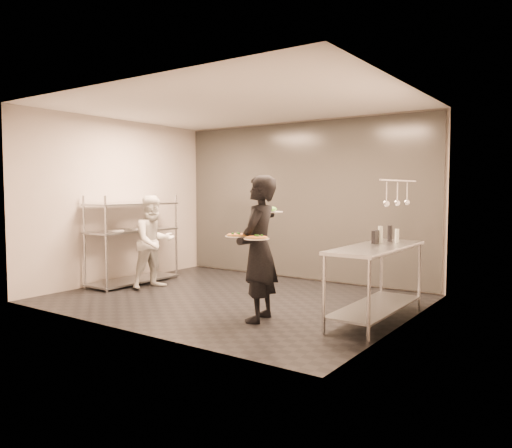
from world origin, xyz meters
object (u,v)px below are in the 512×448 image
Objects in this scene: bottle_green at (380,234)px; bottle_dark at (390,233)px; chef at (154,242)px; pos_monitor at (376,237)px; pizza_plate_far at (256,238)px; bottle_clear at (397,236)px; waiter at (259,249)px; pizza_plate_near at (238,235)px; pass_rack at (133,238)px; salad_plate at (271,210)px; prep_counter at (376,270)px.

bottle_green is 1.01× the size of bottle_dark.
pos_monitor is (3.61, 0.36, 0.25)m from chef.
bottle_green is at bearing 56.22° from pizza_plate_far.
bottle_clear is 0.12m from bottle_dark.
chef is (-2.55, 0.69, -0.13)m from waiter.
bottle_clear is at bearing 46.31° from pizza_plate_near.
pizza_plate_near is 1.81× the size of bottle_clear.
pizza_plate_near is at bearing -17.97° from pass_rack.
pizza_plate_far is at bearing -17.49° from pass_rack.
chef is 3.67m from bottle_green.
pass_rack reaches higher than bottle_clear.
bottle_green is at bearing -70.37° from chef.
salad_plate is at bearing 107.59° from pizza_plate_far.
bottle_green is (-0.10, 0.37, 0.40)m from prep_counter.
pizza_plate_far is at bearing -72.41° from salad_plate.
pizza_plate_near reaches higher than pos_monitor.
pizza_plate_far is 1.68× the size of bottle_clear.
bottle_dark is (0.99, 1.60, -0.02)m from pizza_plate_far.
bottle_green reaches higher than pos_monitor.
pass_rack is 4.33m from prep_counter.
pass_rack is at bearing 172.06° from salad_plate.
pizza_plate_near is 0.32m from pizza_plate_far.
chef is at bearing 160.47° from pizza_plate_far.
prep_counter is 7.89× the size of pos_monitor.
bottle_green reaches higher than pizza_plate_near.
pizza_plate_far is at bearing -123.78° from bottle_green.
bottle_dark is (4.29, 0.57, 0.26)m from pass_rack.
bottle_dark reaches higher than prep_counter.
pos_monitor is at bearing 32.80° from salad_plate.
pos_monitor is 1.06× the size of bottle_green.
salad_plate is 1.58m from bottle_dark.
pizza_plate_far is 1.30× the size of pos_monitor.
pizza_plate_near reaches higher than pizza_plate_far.
pizza_plate_far is (2.69, -0.96, 0.29)m from chef.
chef is 7.00× the size of bottle_green.
prep_counter is at bearing 109.89° from waiter.
bottle_dark is (1.14, 1.34, 0.14)m from waiter.
chef is at bearing 159.62° from pizza_plate_near.
waiter is 5.97× the size of pizza_plate_far.
waiter is 0.30m from pizza_plate_near.
bottle_dark is at bearing 40.08° from salad_plate.
prep_counter is 1.20× the size of chef.
pos_monitor is (1.06, 1.06, 0.12)m from waiter.
waiter reaches higher than pizza_plate_near.
salad_plate is 1.35× the size of bottle_green.
pass_rack reaches higher than prep_counter.
pizza_plate_far is 1.02× the size of salad_plate.
bottle_clear is (1.42, 1.48, -0.04)m from pizza_plate_near.
chef reaches higher than bottle_green.
pass_rack reaches higher than pizza_plate_near.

